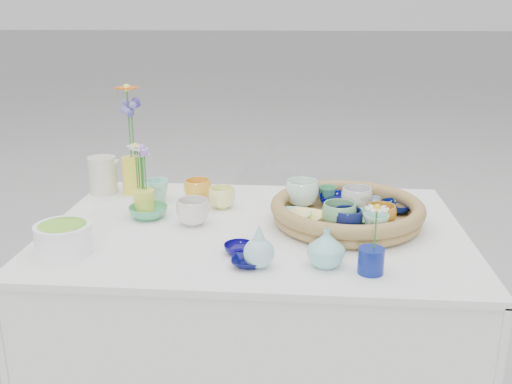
{
  "coord_description": "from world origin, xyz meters",
  "views": [
    {
      "loc": [
        0.13,
        -1.63,
        1.4
      ],
      "look_at": [
        0.0,
        0.02,
        0.87
      ],
      "focal_mm": 40.0,
      "sensor_mm": 36.0,
      "label": 1
    }
  ],
  "objects": [
    {
      "name": "wicker_tray",
      "position": [
        0.28,
        0.05,
        0.8
      ],
      "size": [
        0.47,
        0.47,
        0.08
      ],
      "primitive_type": null,
      "color": "brown",
      "rests_on": "display_table"
    },
    {
      "name": "tray_ceramic_0",
      "position": [
        0.26,
        0.16,
        0.8
      ],
      "size": [
        0.15,
        0.15,
        0.04
      ],
      "primitive_type": "imported",
      "rotation": [
        0.0,
        0.0,
        0.34
      ],
      "color": "#000467",
      "rests_on": "wicker_tray"
    },
    {
      "name": "tray_ceramic_1",
      "position": [
        0.44,
        0.12,
        0.8
      ],
      "size": [
        0.12,
        0.12,
        0.03
      ],
      "primitive_type": "imported",
      "rotation": [
        0.0,
        0.0,
        -0.25
      ],
      "color": "#04104A",
      "rests_on": "wicker_tray"
    },
    {
      "name": "tray_ceramic_2",
      "position": [
        0.37,
        -0.02,
        0.82
      ],
      "size": [
        0.1,
        0.1,
        0.07
      ],
      "primitive_type": "imported",
      "rotation": [
        0.0,
        0.0,
        -0.11
      ],
      "color": "orange",
      "rests_on": "wicker_tray"
    },
    {
      "name": "tray_ceramic_3",
      "position": [
        0.31,
        -0.0,
        0.8
      ],
      "size": [
        0.15,
        0.15,
        0.03
      ],
      "primitive_type": "imported",
      "rotation": [
        0.0,
        0.0,
        -0.11
      ],
      "color": "#44915F",
      "rests_on": "wicker_tray"
    },
    {
      "name": "tray_ceramic_4",
      "position": [
        0.25,
        -0.04,
        0.82
      ],
      "size": [
        0.11,
        0.11,
        0.08
      ],
      "primitive_type": "imported",
      "rotation": [
        0.0,
        0.0,
        0.08
      ],
      "color": "#70B37D",
      "rests_on": "wicker_tray"
    },
    {
      "name": "tray_ceramic_5",
      "position": [
        0.12,
        0.03,
        0.8
      ],
      "size": [
        0.11,
        0.11,
        0.02
      ],
      "primitive_type": "imported",
      "rotation": [
        0.0,
        0.0,
        -0.11
      ],
      "color": "#90E3BF",
      "rests_on": "wicker_tray"
    },
    {
      "name": "tray_ceramic_6",
      "position": [
        0.14,
        0.16,
        0.83
      ],
      "size": [
        0.14,
        0.14,
        0.09
      ],
      "primitive_type": "imported",
      "rotation": [
        0.0,
        0.0,
        -0.34
      ],
      "color": "white",
      "rests_on": "wicker_tray"
    },
    {
      "name": "tray_ceramic_7",
      "position": [
        0.31,
        0.12,
        0.82
      ],
      "size": [
        0.11,
        0.11,
        0.08
      ],
      "primitive_type": "imported",
      "rotation": [
        0.0,
        0.0,
        -0.13
      ],
      "color": "silver",
      "rests_on": "wicker_tray"
    },
    {
      "name": "tray_ceramic_8",
      "position": [
        0.4,
        0.18,
        0.8
      ],
      "size": [
        0.1,
        0.1,
        0.02
      ],
      "primitive_type": "imported",
      "rotation": [
        0.0,
        0.0,
        0.38
      ],
      "color": "#97B6D5",
      "rests_on": "wicker_tray"
    },
    {
      "name": "tray_ceramic_9",
      "position": [
        0.27,
        -0.07,
        0.82
      ],
      "size": [
        0.11,
        0.11,
        0.07
      ],
      "primitive_type": "imported",
      "rotation": [
        0.0,
        0.0,
        0.25
      ],
      "color": "#101750",
      "rests_on": "wicker_tray"
    },
    {
      "name": "tray_ceramic_10",
      "position": [
        0.15,
        0.0,
        0.8
      ],
      "size": [
        0.14,
        0.14,
        0.03
      ],
      "primitive_type": "imported",
      "rotation": [
        0.0,
        0.0,
        -0.31
      ],
      "color": "#FEDF76",
      "rests_on": "wicker_tray"
    },
    {
      "name": "tray_ceramic_11",
      "position": [
        0.35,
        -0.1,
        0.82
      ],
      "size": [
        0.08,
        0.08,
        0.07
      ],
      "primitive_type": "imported",
      "rotation": [
        0.0,
        0.0,
        -0.04
      ],
      "color": "#8FCCB8",
      "rests_on": "wicker_tray"
    },
    {
      "name": "tray_ceramic_12",
      "position": [
        0.23,
        0.2,
        0.81
      ],
      "size": [
        0.07,
        0.07,
        0.05
      ],
      "primitive_type": "imported",
      "rotation": [
        0.0,
        0.0,
        0.17
      ],
      "color": "#408D5C",
      "rests_on": "wicker_tray"
    },
    {
      "name": "loose_ceramic_0",
      "position": [
        -0.22,
        0.23,
        0.8
      ],
      "size": [
        0.12,
        0.12,
        0.07
      ],
      "primitive_type": "imported",
      "rotation": [
        0.0,
        0.0,
        0.29
      ],
      "color": "gold",
      "rests_on": "display_table"
    },
    {
      "name": "loose_ceramic_1",
      "position": [
        -0.13,
        0.17,
        0.8
      ],
      "size": [
        0.1,
        0.1,
        0.07
      ],
      "primitive_type": "imported",
      "rotation": [
        0.0,
        0.0,
        -0.17
      ],
      "color": "#F1F28B",
      "rests_on": "display_table"
    },
    {
      "name": "loose_ceramic_2",
      "position": [
        -0.35,
        0.05,
        0.78
      ],
      "size": [
        0.14,
        0.14,
        0.04
      ],
      "primitive_type": "imported",
      "rotation": [
        0.0,
        0.0,
        -0.2
      ],
      "color": "#44A26C",
      "rests_on": "display_table"
    },
    {
      "name": "loose_ceramic_3",
      "position": [
        -0.19,
        0.0,
        0.81
      ],
      "size": [
        0.12,
        0.12,
        0.08
      ],
      "primitive_type": "imported",
      "rotation": [
        0.0,
        0.0,
        -0.21
      ],
      "color": "silver",
      "rests_on": "display_table"
    },
    {
      "name": "loose_ceramic_4",
      "position": [
        -0.03,
        -0.2,
        0.78
      ],
      "size": [
        0.11,
        0.11,
        0.03
      ],
      "primitive_type": "imported",
      "rotation": [
        0.0,
        0.0,
        -0.39
      ],
      "color": "#0A0459",
      "rests_on": "display_table"
    },
    {
      "name": "loose_ceramic_5",
      "position": [
        -0.36,
        0.22,
        0.8
      ],
      "size": [
        0.11,
        0.11,
        0.08
      ],
      "primitive_type": "imported",
      "rotation": [
        0.0,
        0.0,
        -0.4
      ],
      "color": "#8FDDC5",
      "rests_on": "display_table"
    },
    {
      "name": "loose_ceramic_6",
      "position": [
        0.0,
        -0.28,
        0.78
      ],
      "size": [
        0.09,
        0.09,
        0.02
      ],
      "primitive_type": "imported",
      "rotation": [
        0.0,
        0.0,
        0.02
      ],
      "color": "#050845",
      "rests_on": "display_table"
    },
    {
      "name": "fluted_bowl",
      "position": [
        -0.51,
        -0.23,
        0.81
      ],
      "size": [
        0.17,
        0.17,
        0.08
      ],
      "primitive_type": null,
      "rotation": [
        0.0,
        0.0,
        -0.09
      ],
      "color": "white",
      "rests_on": "display_table"
    },
    {
      "name": "bud_vase_paleblue",
      "position": [
        0.03,
        -0.29,
        0.83
      ],
      "size": [
        0.1,
        0.1,
        0.12
      ],
      "primitive_type": null,
      "rotation": [
        0.0,
        0.0,
        0.22
      ],
      "color": "#98C6CC",
      "rests_on": "display_table"
    },
    {
      "name": "bud_vase_seafoam",
      "position": [
        0.2,
        -0.26,
        0.82
      ],
      "size": [
        0.11,
        0.11,
        0.1
      ],
      "primitive_type": "imported",
      "rotation": [
        0.0,
        0.0,
        0.16
      ],
      "color": "#81CAC2",
      "rests_on": "display_table"
    },
    {
      "name": "bud_vase_cobalt",
      "position": [
        0.32,
        -0.3,
        0.8
      ],
      "size": [
        0.08,
        0.08,
        0.07
      ],
      "primitive_type": "cylinder",
      "rotation": [
        0.0,
        0.0,
        -0.2
      ],
      "color": "navy",
      "rests_on": "display_table"
    },
    {
      "name": "single_daisy",
      "position": [
        0.32,
        -0.29,
        0.88
      ],
      "size": [
        0.09,
        0.09,
        0.12
      ],
      "primitive_type": null,
      "rotation": [
        0.0,
        0.0,
        0.32
      ],
      "color": "white",
      "rests_on": "bud_vase_cobalt"
    },
    {
      "name": "tall_vase_yellow",
      "position": [
        -0.47,
        0.3,
        0.83
      ],
      "size": [
        0.08,
        0.08,
        0.13
      ],
      "primitive_type": "cylinder",
      "rotation": [
        0.0,
        0.0,
        -0.05
      ],
      "color": "yellow",
      "rests_on": "display_table"
    },
    {
      "name": "gerbera",
      "position": [
        -0.47,
        0.3,
        1.02
      ],
      "size": [
        0.12,
        0.12,
        0.27
      ],
      "primitive_type": null,
      "rotation": [
        0.0,
        0.0,
        -0.25
      ],
      "color": "#E25D10",
      "rests_on": "tall_vase_yellow"
    },
    {
      "name": "hydrangea",
      "position": [
        -0.46,
        0.3,
        0.99
      ],
      "size": [
        0.08,
        0.08,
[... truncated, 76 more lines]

